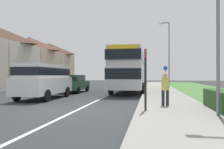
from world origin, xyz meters
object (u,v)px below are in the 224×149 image
at_px(street_lamp_mid, 168,51).
at_px(double_decker_bus, 130,69).
at_px(parked_van_white, 44,79).
at_px(pedestrian_at_stop, 165,87).
at_px(parked_car_dark_green, 74,83).
at_px(bus_stop_sign, 145,75).
at_px(cycle_route_sign, 165,76).

bearing_deg(street_lamp_mid, double_decker_bus, -128.35).
bearing_deg(parked_van_white, street_lamp_mid, 52.95).
xyz_separation_m(pedestrian_at_stop, street_lamp_mid, (1.28, 14.68, 3.30)).
distance_m(parked_van_white, parked_car_dark_green, 5.44).
height_order(double_decker_bus, bus_stop_sign, double_decker_bus).
relative_size(pedestrian_at_stop, bus_stop_sign, 0.64).
distance_m(parked_van_white, cycle_route_sign, 13.29).
bearing_deg(double_decker_bus, parked_car_dark_green, -163.66).
distance_m(parked_van_white, bus_stop_sign, 8.08).
distance_m(double_decker_bus, cycle_route_sign, 4.89).
bearing_deg(parked_van_white, cycle_route_sign, 50.51).
relative_size(parked_van_white, cycle_route_sign, 2.01).
bearing_deg(double_decker_bus, street_lamp_mid, 51.65).
bearing_deg(cycle_route_sign, pedestrian_at_stop, -93.92).
xyz_separation_m(double_decker_bus, bus_stop_sign, (1.66, -11.42, -0.60)).
bearing_deg(double_decker_bus, bus_stop_sign, -81.72).
relative_size(parked_car_dark_green, bus_stop_sign, 1.68).
distance_m(double_decker_bus, street_lamp_mid, 6.52).
bearing_deg(parked_van_white, pedestrian_at_stop, -21.60).
xyz_separation_m(parked_car_dark_green, bus_stop_sign, (6.58, -9.98, 0.67)).
distance_m(parked_car_dark_green, pedestrian_at_stop, 11.23).
xyz_separation_m(parked_car_dark_green, cycle_route_sign, (8.36, 4.84, 0.55)).
height_order(parked_car_dark_green, cycle_route_sign, cycle_route_sign).
height_order(parked_car_dark_green, bus_stop_sign, bus_stop_sign).
height_order(parked_van_white, cycle_route_sign, cycle_route_sign).
relative_size(bus_stop_sign, street_lamp_mid, 0.35).
distance_m(parked_van_white, street_lamp_mid, 14.94).
xyz_separation_m(parked_car_dark_green, street_lamp_mid, (8.74, 6.28, 3.40)).
xyz_separation_m(parked_van_white, street_lamp_mid, (8.83, 11.69, 2.94)).
xyz_separation_m(parked_van_white, cycle_route_sign, (8.45, 10.26, 0.10)).
bearing_deg(cycle_route_sign, parked_car_dark_green, -149.93).
distance_m(parked_car_dark_green, bus_stop_sign, 11.97).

